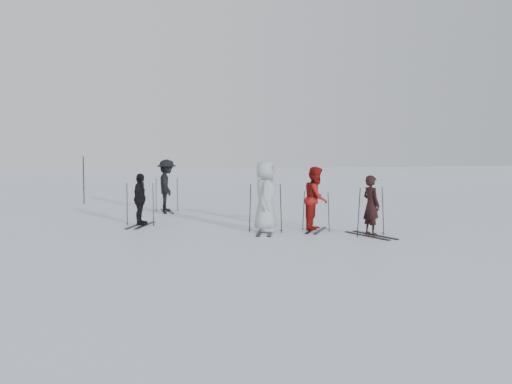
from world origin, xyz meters
TOP-DOWN VIEW (x-y plane):
  - ground at (0.00, 0.00)m, footprint 120.00×120.00m
  - skier_near_dark at (2.29, -1.64)m, footprint 0.47×0.62m
  - skier_red at (1.31, -0.35)m, footprint 1.01×1.06m
  - skier_grey at (-0.10, -0.22)m, footprint 0.90×1.08m
  - skier_uphill_left at (-3.20, 2.13)m, footprint 0.69×0.95m
  - skier_uphill_far at (-1.91, 5.90)m, footprint 0.74×1.23m
  - skis_near_dark at (2.29, -1.64)m, footprint 1.92×1.28m
  - skis_red at (1.31, -0.35)m, footprint 1.75×1.54m
  - skis_grey at (-0.10, -0.22)m, footprint 2.08×1.58m
  - skis_uphill_left at (-3.20, 2.13)m, footprint 2.00×1.56m
  - skis_uphill_far at (-1.91, 5.90)m, footprint 1.76×0.98m
  - piste_marker at (-4.81, 10.22)m, footprint 0.05×0.05m

SIDE VIEW (x-z plane):
  - ground at x=0.00m, z-range 0.00..0.00m
  - skis_red at x=1.31m, z-range 0.00..1.13m
  - skis_uphill_far at x=-1.91m, z-range 0.00..1.25m
  - skis_uphill_left at x=-3.20m, z-range 0.00..1.29m
  - skis_near_dark at x=2.29m, z-range 0.00..1.29m
  - skis_grey at x=-0.10m, z-range 0.00..1.35m
  - skier_uphill_left at x=-3.20m, z-range 0.00..1.50m
  - skier_near_dark at x=2.29m, z-range 0.00..1.53m
  - skier_red at x=1.31m, z-range 0.00..1.73m
  - skier_uphill_far at x=-1.91m, z-range 0.00..1.86m
  - skier_grey at x=-0.10m, z-range 0.00..1.90m
  - piste_marker at x=-4.81m, z-range 0.00..1.98m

